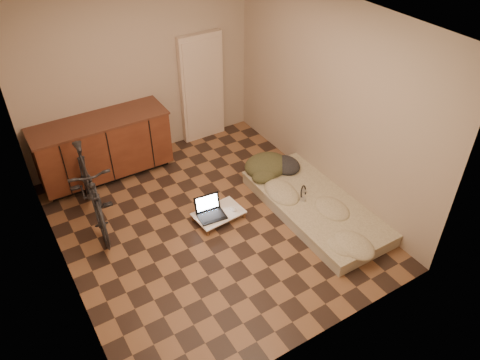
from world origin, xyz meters
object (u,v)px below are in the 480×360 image
laptop (210,211)px  lap_desk (219,213)px  bicycle (89,185)px  futon (316,206)px

laptop → lap_desk: bearing=-8.0°
bicycle → futon: 2.88m
futon → bicycle: bearing=151.9°
bicycle → futon: bicycle is taller
lap_desk → laptop: (-0.11, 0.03, 0.06)m
bicycle → laptop: bearing=-27.4°
bicycle → futon: size_ratio=0.81×
lap_desk → laptop: 0.13m
futon → laptop: (-1.27, 0.56, 0.06)m
lap_desk → laptop: laptop is taller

